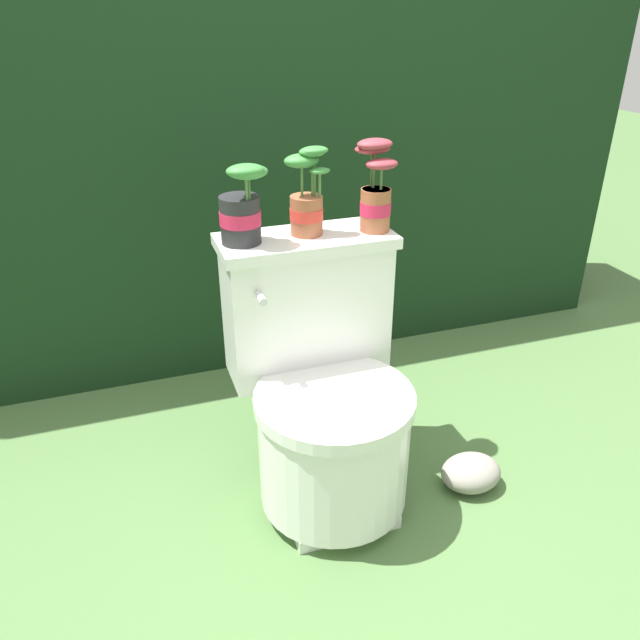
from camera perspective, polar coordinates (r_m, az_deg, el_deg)
ground_plane at (r=1.86m, az=2.56°, el=-16.40°), size 12.00×12.00×0.00m
hedge_backdrop at (r=2.52m, az=-6.84°, el=13.55°), size 2.95×0.62×1.39m
toilet at (r=1.72m, az=0.35°, el=-6.93°), size 0.47×0.55×0.73m
potted_plant_left at (r=1.58m, az=-7.17°, el=10.16°), size 0.12×0.12×0.21m
potted_plant_midleft at (r=1.64m, az=-1.21°, el=11.02°), size 0.11×0.09×0.23m
potted_plant_middle at (r=1.67m, az=5.11°, el=11.72°), size 0.10×0.10×0.24m
garden_stone at (r=1.93m, az=13.63°, el=-13.41°), size 0.18×0.14×0.10m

